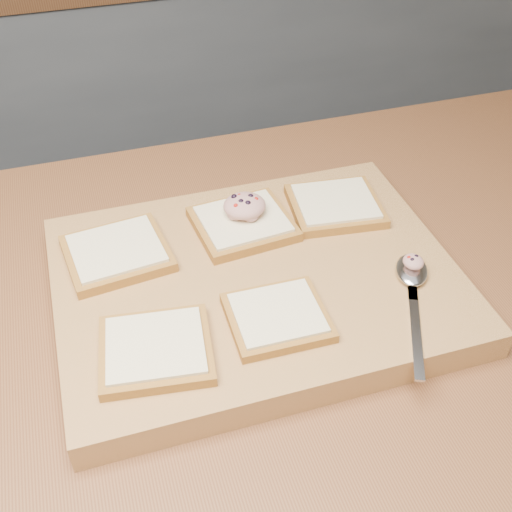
{
  "coord_description": "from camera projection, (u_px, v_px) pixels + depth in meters",
  "views": [
    {
      "loc": [
        -0.16,
        -0.58,
        1.49
      ],
      "look_at": [
        0.02,
        -0.01,
        0.97
      ],
      "focal_mm": 45.0,
      "sensor_mm": 36.0,
      "label": 1
    }
  ],
  "objects": [
    {
      "name": "bread_near_center",
      "position": [
        277.0,
        317.0,
        0.75
      ],
      "size": [
        0.11,
        0.11,
        0.02
      ],
      "color": "#A56C2A",
      "rests_on": "cutting_board"
    },
    {
      "name": "cutting_board",
      "position": [
        256.0,
        283.0,
        0.83
      ],
      "size": [
        0.5,
        0.38,
        0.04
      ],
      "primitive_type": "cube",
      "color": "tan",
      "rests_on": "island_counter"
    },
    {
      "name": "spoon_salad",
      "position": [
        413.0,
        262.0,
        0.8
      ],
      "size": [
        0.03,
        0.03,
        0.02
      ],
      "color": "tan",
      "rests_on": "spoon"
    },
    {
      "name": "bread_near_left",
      "position": [
        156.0,
        349.0,
        0.71
      ],
      "size": [
        0.14,
        0.13,
        0.02
      ],
      "color": "#A56C2A",
      "rests_on": "cutting_board"
    },
    {
      "name": "island_counter",
      "position": [
        244.0,
        474.0,
        1.14
      ],
      "size": [
        2.0,
        0.8,
        0.9
      ],
      "color": "slate",
      "rests_on": "ground"
    },
    {
      "name": "bread_far_right",
      "position": [
        335.0,
        205.0,
        0.91
      ],
      "size": [
        0.14,
        0.13,
        0.02
      ],
      "color": "#A56C2A",
      "rests_on": "cutting_board"
    },
    {
      "name": "back_counter",
      "position": [
        123.0,
        101.0,
        2.16
      ],
      "size": [
        3.6,
        0.62,
        0.94
      ],
      "color": "slate",
      "rests_on": "ground"
    },
    {
      "name": "bread_far_center",
      "position": [
        243.0,
        223.0,
        0.88
      ],
      "size": [
        0.14,
        0.13,
        0.02
      ],
      "color": "#A56C2A",
      "rests_on": "cutting_board"
    },
    {
      "name": "tuna_salad_dollop",
      "position": [
        245.0,
        205.0,
        0.87
      ],
      "size": [
        0.06,
        0.06,
        0.03
      ],
      "color": "tan",
      "rests_on": "bread_far_center"
    },
    {
      "name": "bread_far_left",
      "position": [
        117.0,
        253.0,
        0.83
      ],
      "size": [
        0.14,
        0.13,
        0.02
      ],
      "color": "#A56C2A",
      "rests_on": "cutting_board"
    },
    {
      "name": "spoon",
      "position": [
        412.0,
        278.0,
        0.8
      ],
      "size": [
        0.11,
        0.2,
        0.01
      ],
      "color": "silver",
      "rests_on": "cutting_board"
    }
  ]
}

